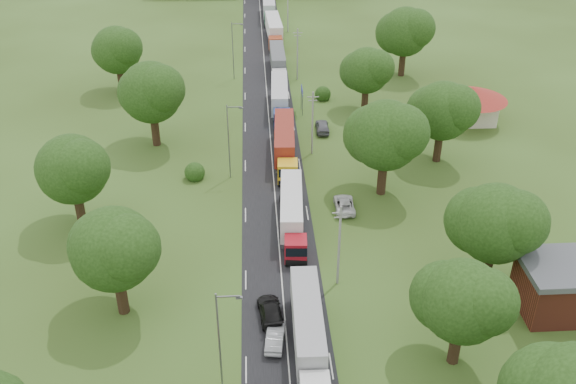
{
  "coord_description": "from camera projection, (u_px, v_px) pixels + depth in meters",
  "views": [
    {
      "loc": [
        -2.35,
        -56.7,
        40.47
      ],
      "look_at": [
        1.34,
        5.91,
        3.0
      ],
      "focal_mm": 40.0,
      "sensor_mm": 36.0,
      "label": 1
    }
  ],
  "objects": [
    {
      "name": "ground",
      "position": [
        279.0,
        244.0,
        69.46
      ],
      "size": [
        260.0,
        260.0,
        0.0
      ],
      "primitive_type": "plane",
      "color": "#304316",
      "rests_on": "ground"
    },
    {
      "name": "road",
      "position": [
        272.0,
        158.0,
        86.6
      ],
      "size": [
        8.0,
        200.0,
        0.04
      ],
      "primitive_type": "cube",
      "color": "black",
      "rests_on": "ground"
    },
    {
      "name": "info_sign",
      "position": [
        302.0,
        94.0,
        98.18
      ],
      "size": [
        0.12,
        3.1,
        4.1
      ],
      "color": "slate",
      "rests_on": "ground"
    },
    {
      "name": "pole_1",
      "position": [
        339.0,
        245.0,
        61.34
      ],
      "size": [
        1.6,
        0.24,
        9.0
      ],
      "color": "gray",
      "rests_on": "ground"
    },
    {
      "name": "pole_2",
      "position": [
        312.0,
        122.0,
        85.34
      ],
      "size": [
        1.6,
        0.24,
        9.0
      ],
      "color": "gray",
      "rests_on": "ground"
    },
    {
      "name": "pole_3",
      "position": [
        297.0,
        54.0,
        109.33
      ],
      "size": [
        1.6,
        0.24,
        9.0
      ],
      "color": "gray",
      "rests_on": "ground"
    },
    {
      "name": "pole_4",
      "position": [
        288.0,
        10.0,
        133.33
      ],
      "size": [
        1.6,
        0.24,
        9.0
      ],
      "color": "gray",
      "rests_on": "ground"
    },
    {
      "name": "lamp_0",
      "position": [
        221.0,
        339.0,
        49.21
      ],
      "size": [
        2.03,
        0.22,
        10.0
      ],
      "color": "slate",
      "rests_on": "ground"
    },
    {
      "name": "lamp_1",
      "position": [
        230.0,
        138.0,
        79.2
      ],
      "size": [
        2.03,
        0.22,
        10.0
      ],
      "color": "slate",
      "rests_on": "ground"
    },
    {
      "name": "lamp_2",
      "position": [
        234.0,
        48.0,
        109.2
      ],
      "size": [
        2.03,
        0.22,
        10.0
      ],
      "color": "slate",
      "rests_on": "ground"
    },
    {
      "name": "tree_2",
      "position": [
        462.0,
        300.0,
        51.48
      ],
      "size": [
        8.0,
        8.0,
        10.1
      ],
      "color": "#382616",
      "rests_on": "ground"
    },
    {
      "name": "tree_3",
      "position": [
        495.0,
        222.0,
        60.05
      ],
      "size": [
        8.8,
        8.8,
        11.07
      ],
      "color": "#382616",
      "rests_on": "ground"
    },
    {
      "name": "tree_4",
      "position": [
        385.0,
        135.0,
        74.81
      ],
      "size": [
        9.6,
        9.6,
        12.05
      ],
      "color": "#382616",
      "rests_on": "ground"
    },
    {
      "name": "tree_5",
      "position": [
        442.0,
        110.0,
        82.43
      ],
      "size": [
        8.8,
        8.8,
        11.07
      ],
      "color": "#382616",
      "rests_on": "ground"
    },
    {
      "name": "tree_6",
      "position": [
        367.0,
        70.0,
        96.95
      ],
      "size": [
        8.0,
        8.0,
        10.1
      ],
      "color": "#382616",
      "rests_on": "ground"
    },
    {
      "name": "tree_7",
      "position": [
        405.0,
        31.0,
        109.64
      ],
      "size": [
        9.6,
        9.6,
        12.05
      ],
      "color": "#382616",
      "rests_on": "ground"
    },
    {
      "name": "tree_10",
      "position": [
        114.0,
        248.0,
        56.56
      ],
      "size": [
        8.8,
        8.8,
        11.07
      ],
      "color": "#382616",
      "rests_on": "ground"
    },
    {
      "name": "tree_11",
      "position": [
        72.0,
        169.0,
        69.06
      ],
      "size": [
        8.8,
        8.8,
        11.07
      ],
      "color": "#382616",
      "rests_on": "ground"
    },
    {
      "name": "tree_12",
      "position": [
        151.0,
        92.0,
        86.2
      ],
      "size": [
        9.6,
        9.6,
        12.05
      ],
      "color": "#382616",
      "rests_on": "ground"
    },
    {
      "name": "tree_13",
      "position": [
        117.0,
        50.0,
        103.24
      ],
      "size": [
        8.8,
        8.8,
        11.07
      ],
      "color": "#382616",
      "rests_on": "ground"
    },
    {
      "name": "house_brick",
      "position": [
        566.0,
        286.0,
        59.13
      ],
      "size": [
        8.6,
        6.6,
        5.2
      ],
      "color": "maroon",
      "rests_on": "ground"
    },
    {
      "name": "house_cream",
      "position": [
        472.0,
        99.0,
        94.82
      ],
      "size": [
        10.08,
        10.08,
        5.8
      ],
      "color": "beige",
      "rests_on": "ground"
    },
    {
      "name": "truck_0",
      "position": [
        308.0,
        332.0,
        54.77
      ],
      "size": [
        2.62,
        14.27,
        3.95
      ],
      "color": "silver",
      "rests_on": "ground"
    },
    {
      "name": "truck_1",
      "position": [
        292.0,
        213.0,
        71.05
      ],
      "size": [
        3.05,
        14.05,
        3.88
      ],
      "color": "maroon",
      "rests_on": "ground"
    },
    {
      "name": "truck_2",
      "position": [
        285.0,
        144.0,
        85.38
      ],
      "size": [
        3.19,
        15.17,
        4.19
      ],
      "color": "gold",
      "rests_on": "ground"
    },
    {
      "name": "truck_3",
      "position": [
        280.0,
        98.0,
        98.97
      ],
      "size": [
        2.97,
        14.69,
        4.06
      ],
      "color": "navy",
      "rests_on": "ground"
    },
    {
      "name": "truck_4",
      "position": [
        278.0,
        62.0,
        113.45
      ],
      "size": [
        2.43,
        14.17,
        3.93
      ],
      "color": "silver",
      "rests_on": "ground"
    },
    {
      "name": "truck_5",
      "position": [
        274.0,
        30.0,
        128.9
      ],
      "size": [
        3.17,
        15.6,
        4.31
      ],
      "color": "#9C3618",
      "rests_on": "ground"
    },
    {
      "name": "truck_6",
      "position": [
        269.0,
        9.0,
        143.33
      ],
      "size": [
        2.77,
        15.18,
        4.21
      ],
      "color": "#256340",
      "rests_on": "ground"
    },
    {
      "name": "car_lane_mid",
      "position": [
        275.0,
        337.0,
        56.26
      ],
      "size": [
        2.05,
        4.44,
        1.41
      ],
      "primitive_type": "imported",
      "rotation": [
        0.0,
        0.0,
        3.01
      ],
      "color": "#9A9EA2",
      "rests_on": "ground"
    },
    {
      "name": "car_lane_rear",
      "position": [
        270.0,
        311.0,
        59.05
      ],
      "size": [
        2.64,
        5.32,
        1.49
      ],
      "primitive_type": "imported",
      "rotation": [
        0.0,
        0.0,
        3.25
      ],
      "color": "black",
      "rests_on": "ground"
    },
    {
      "name": "car_verge_near",
      "position": [
        344.0,
        205.0,
        75.13
      ],
      "size": [
        2.4,
        4.96,
        1.36
      ],
      "primitive_type": "imported",
      "rotation": [
        0.0,
        0.0,
        3.11
      ],
      "color": "silver",
      "rests_on": "ground"
    },
    {
      "name": "car_verge_far",
      "position": [
        322.0,
        126.0,
        93.37
      ],
      "size": [
        2.02,
        4.73,
        1.59
      ],
      "primitive_type": "imported",
      "rotation": [
        0.0,
        0.0,
        3.11
      ],
      "color": "#5B5D63",
      "rests_on": "ground"
    }
  ]
}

